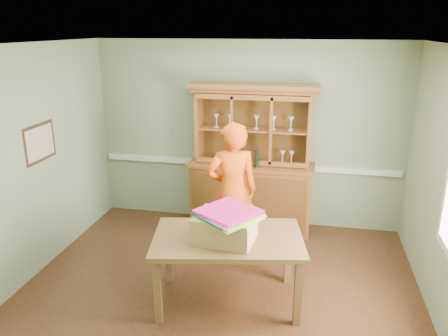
% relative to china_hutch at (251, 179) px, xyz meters
% --- Properties ---
extents(floor, '(4.50, 4.50, 0.00)m').
position_rel_china_hutch_xyz_m(floor, '(-0.11, -1.76, -0.75)').
color(floor, '#4C2A18').
rests_on(floor, ground).
extents(ceiling, '(4.50, 4.50, 0.00)m').
position_rel_china_hutch_xyz_m(ceiling, '(-0.11, -1.76, 1.95)').
color(ceiling, white).
rests_on(ceiling, wall_back).
extents(wall_back, '(4.50, 0.00, 4.50)m').
position_rel_china_hutch_xyz_m(wall_back, '(-0.11, 0.24, 0.60)').
color(wall_back, gray).
rests_on(wall_back, floor).
extents(wall_left, '(0.00, 4.00, 4.00)m').
position_rel_china_hutch_xyz_m(wall_left, '(-2.36, -1.76, 0.60)').
color(wall_left, gray).
rests_on(wall_left, floor).
extents(wall_front, '(4.50, 0.00, 4.50)m').
position_rel_china_hutch_xyz_m(wall_front, '(-0.11, -3.76, 0.60)').
color(wall_front, gray).
rests_on(wall_front, floor).
extents(chair_rail, '(4.41, 0.05, 0.08)m').
position_rel_china_hutch_xyz_m(chair_rail, '(-0.11, 0.22, 0.15)').
color(chair_rail, silver).
rests_on(chair_rail, wall_back).
extents(framed_map, '(0.03, 0.60, 0.46)m').
position_rel_china_hutch_xyz_m(framed_map, '(-2.34, -1.46, 0.80)').
color(framed_map, '#332314').
rests_on(framed_map, wall_left).
extents(china_hutch, '(1.80, 0.60, 2.12)m').
position_rel_china_hutch_xyz_m(china_hutch, '(0.00, 0.00, 0.00)').
color(china_hutch, brown).
rests_on(china_hutch, floor).
extents(dining_table, '(1.70, 1.20, 0.78)m').
position_rel_china_hutch_xyz_m(dining_table, '(0.03, -1.91, -0.06)').
color(dining_table, brown).
rests_on(dining_table, floor).
extents(cardboard_box, '(0.63, 0.52, 0.27)m').
position_rel_china_hutch_xyz_m(cardboard_box, '(0.01, -1.98, 0.17)').
color(cardboard_box, tan).
rests_on(cardboard_box, dining_table).
extents(kite_stack, '(0.73, 0.73, 0.06)m').
position_rel_china_hutch_xyz_m(kite_stack, '(0.04, -2.01, 0.34)').
color(kite_stack, '#76BC37').
rests_on(kite_stack, cardboard_box).
extents(person, '(0.76, 0.63, 1.78)m').
position_rel_china_hutch_xyz_m(person, '(-0.11, -0.91, 0.15)').
color(person, '#EB520E').
rests_on(person, floor).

